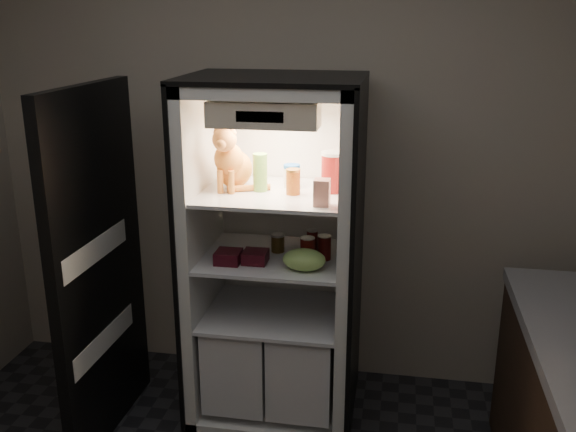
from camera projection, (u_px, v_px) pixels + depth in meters
name	position (u px, v px, depth m)	size (l,w,h in m)	color
room_shell	(188.00, 200.00, 1.96)	(3.60, 3.60, 3.60)	white
refrigerator	(276.00, 276.00, 3.51)	(0.90, 0.72, 1.88)	white
fridge_door	(99.00, 271.00, 3.27)	(0.08, 0.87, 1.85)	black
tabby_cat	(232.00, 163.00, 3.32)	(0.30, 0.35, 0.37)	orange
parmesan_shaker	(260.00, 172.00, 3.28)	(0.08, 0.08, 0.20)	green
mayo_tub	(292.00, 176.00, 3.36)	(0.09, 0.09, 0.12)	white
salsa_jar	(293.00, 182.00, 3.23)	(0.07, 0.07, 0.13)	maroon
pepper_jar	(333.00, 172.00, 3.27)	(0.12, 0.12, 0.21)	#A7161B
cream_carton	(322.00, 192.00, 3.04)	(0.07, 0.07, 0.13)	silver
soda_can_a	(312.00, 240.00, 3.46)	(0.06, 0.06, 0.11)	black
soda_can_b	(324.00, 247.00, 3.33)	(0.07, 0.07, 0.13)	black
soda_can_c	(308.00, 250.00, 3.28)	(0.07, 0.07, 0.14)	black
condiment_jar	(278.00, 243.00, 3.44)	(0.07, 0.07, 0.10)	#523A17
grape_bag	(304.00, 260.00, 3.19)	(0.22, 0.16, 0.11)	#8AC059
berry_box_left	(228.00, 257.00, 3.29)	(0.13, 0.13, 0.06)	#510D16
berry_box_right	(255.00, 257.00, 3.30)	(0.12, 0.12, 0.06)	#510D16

